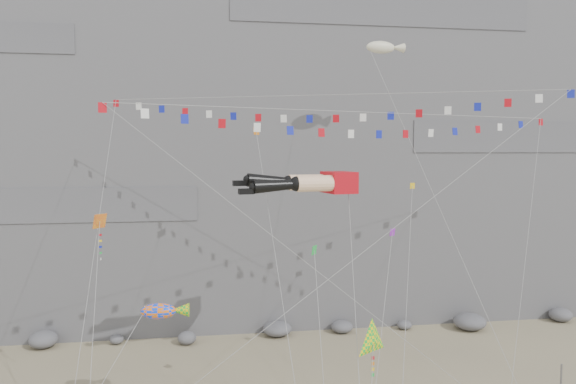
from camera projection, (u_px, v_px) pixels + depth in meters
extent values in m
cube|color=slate|center=(259.00, 77.00, 63.52)|extent=(80.00, 28.00, 50.00)
cube|color=#B80B15|center=(339.00, 182.00, 38.14)|extent=(2.20, 2.73, 1.45)
cylinder|color=#FFCC9F|center=(314.00, 183.00, 36.76)|extent=(2.60, 1.50, 1.07)
sphere|color=black|center=(297.00, 184.00, 36.36)|extent=(0.98, 0.98, 0.98)
cone|color=black|center=(275.00, 186.00, 35.88)|extent=(3.04, 1.41, 1.00)
cube|color=black|center=(246.00, 191.00, 35.26)|extent=(1.01, 0.59, 0.36)
cylinder|color=#FFCC9F|center=(306.00, 182.00, 38.12)|extent=(2.60, 1.50, 1.07)
sphere|color=black|center=(289.00, 183.00, 37.72)|extent=(0.98, 0.98, 0.98)
cone|color=black|center=(269.00, 181.00, 37.23)|extent=(3.06, 1.41, 1.07)
cube|color=black|center=(240.00, 183.00, 36.59)|extent=(1.01, 0.59, 0.36)
cylinder|color=gray|center=(350.00, 317.00, 31.67)|extent=(0.03, 0.03, 20.16)
cylinder|color=gray|center=(215.00, 256.00, 33.63)|extent=(0.03, 0.03, 28.27)
cylinder|color=gray|center=(434.00, 260.00, 36.05)|extent=(0.03, 0.03, 21.40)
cylinder|color=gray|center=(93.00, 338.00, 31.49)|extent=(0.03, 0.03, 14.90)
cylinder|color=gray|center=(447.00, 210.00, 38.95)|extent=(0.03, 0.03, 29.75)
cylinder|color=gray|center=(278.00, 276.00, 34.05)|extent=(0.03, 0.03, 24.24)
cylinder|color=gray|center=(381.00, 336.00, 33.88)|extent=(0.03, 0.03, 16.94)
cylinder|color=gray|center=(322.00, 357.00, 30.62)|extent=(0.03, 0.03, 12.51)
cylinder|color=gray|center=(407.00, 301.00, 36.16)|extent=(0.03, 0.03, 21.44)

